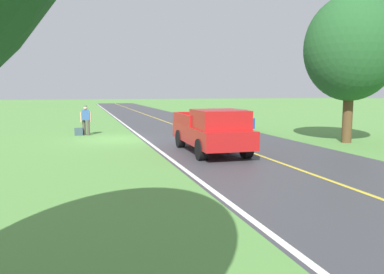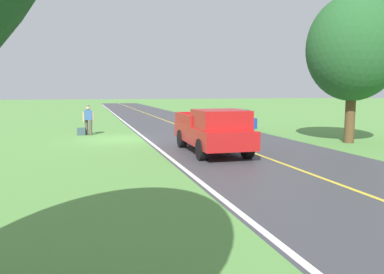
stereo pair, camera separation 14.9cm
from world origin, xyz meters
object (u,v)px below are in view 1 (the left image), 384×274
object	(u,v)px
hitchhiker_walking	(86,118)
pickup_truck_passing	(212,130)
suitcase_carried	(79,132)
tree_far_side_near	(351,48)
sedan_near_oncoming	(226,119)

from	to	relation	value
hitchhiker_walking	pickup_truck_passing	distance (m)	9.44
suitcase_carried	pickup_truck_passing	bearing A→B (deg)	33.39
hitchhiker_walking	suitcase_carried	bearing A→B (deg)	10.99
tree_far_side_near	hitchhiker_walking	bearing A→B (deg)	-29.43
hitchhiker_walking	tree_far_side_near	xyz separation A→B (m)	(-12.33, 6.96, 3.61)
tree_far_side_near	sedan_near_oncoming	size ratio (longest dim) A/B	1.61
pickup_truck_passing	sedan_near_oncoming	size ratio (longest dim) A/B	1.23
suitcase_carried	tree_far_side_near	distance (m)	15.13
hitchhiker_walking	tree_far_side_near	distance (m)	14.61
suitcase_carried	sedan_near_oncoming	xyz separation A→B (m)	(-8.99, 0.23, 0.54)
sedan_near_oncoming	suitcase_carried	bearing A→B (deg)	-1.43
hitchhiker_walking	sedan_near_oncoming	distance (m)	8.58
tree_far_side_near	sedan_near_oncoming	bearing A→B (deg)	-60.49
tree_far_side_near	sedan_near_oncoming	world-z (taller)	tree_far_side_near
tree_far_side_near	sedan_near_oncoming	distance (m)	8.55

